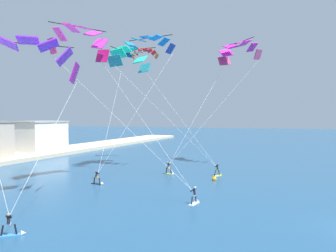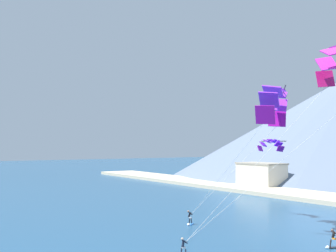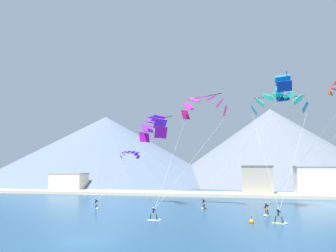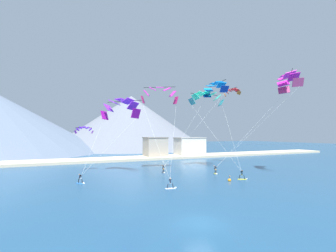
{
  "view_description": "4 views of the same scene",
  "coord_description": "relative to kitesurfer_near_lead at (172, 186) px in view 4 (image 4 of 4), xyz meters",
  "views": [
    {
      "loc": [
        -24.72,
        4.28,
        7.68
      ],
      "look_at": [
        3.24,
        15.22,
        6.83
      ],
      "focal_mm": 35.0,
      "sensor_mm": 36.0,
      "label": 1
    },
    {
      "loc": [
        33.56,
        -8.32,
        9.09
      ],
      "look_at": [
        -0.66,
        13.23,
        10.5
      ],
      "focal_mm": 50.0,
      "sensor_mm": 36.0,
      "label": 2
    },
    {
      "loc": [
        14.03,
        -25.55,
        5.91
      ],
      "look_at": [
        3.87,
        14.96,
        11.52
      ],
      "focal_mm": 35.0,
      "sensor_mm": 36.0,
      "label": 3
    },
    {
      "loc": [
        -10.53,
        -17.22,
        7.77
      ],
      "look_at": [
        2.13,
        12.03,
        9.0
      ],
      "focal_mm": 24.0,
      "sensor_mm": 36.0,
      "label": 4
    }
  ],
  "objects": [
    {
      "name": "ground_plane",
      "position": [
        -2.94,
        -12.52,
        -0.44
      ],
      "size": [
        400.0,
        400.0,
        0.0
      ],
      "primitive_type": "plane",
      "color": "navy"
    },
    {
      "name": "kitesurfer_near_lead",
      "position": [
        0.0,
        0.0,
        0.0
      ],
      "size": [
        1.78,
        0.65,
        1.64
      ],
      "color": "white",
      "rests_on": "ground"
    },
    {
      "name": "kitesurfer_near_trail",
      "position": [
        14.12,
        1.1,
        0.06
      ],
      "size": [
        1.73,
        1.15,
        1.73
      ],
      "color": "yellow",
      "rests_on": "ground"
    },
    {
      "name": "kitesurfer_mid_center",
      "position": [
        -11.85,
        8.7,
        0.0
      ],
      "size": [
        1.41,
        1.6,
        1.63
      ],
      "color": "#337FDB",
      "rests_on": "ground"
    },
    {
      "name": "kitesurfer_far_left",
      "position": [
        12.85,
        7.39,
        0.11
      ],
      "size": [
        0.98,
        1.77,
        1.77
      ],
      "color": "yellow",
      "rests_on": "ground"
    },
    {
      "name": "kitesurfer_far_right",
      "position": [
        3.9,
        12.64,
        0.02
      ],
      "size": [
        0.67,
        1.78,
        1.66
      ],
      "color": "black",
      "rests_on": "ground"
    },
    {
      "name": "parafoil_kite_near_lead",
      "position": [
        3.86,
        14.76,
        16.18
      ],
      "size": [
        7.9,
        16.76,
        16.91
      ],
      "color": "#C4155F"
    },
    {
      "name": "parafoil_kite_near_trail",
      "position": [
        15.68,
        14.8,
        16.12
      ],
      "size": [
        8.57,
        14.9,
        16.52
      ],
      "color": "teal"
    },
    {
      "name": "parafoil_kite_mid_center",
      "position": [
        -4.59,
        14.39,
        12.86
      ],
      "size": [
        11.02,
        9.44,
        13.62
      ],
      "color": "#A8119A"
    },
    {
      "name": "parafoil_kite_far_left",
      "position": [
        24.66,
        0.3,
        17.77
      ],
      "size": [
        14.74,
        10.94,
        18.33
      ],
      "color": "#B4396C"
    },
    {
      "name": "parafoil_kite_far_right",
      "position": [
        16.07,
        12.14,
        17.93
      ],
      "size": [
        13.4,
        8.45,
        18.23
      ],
      "color": "navy"
    },
    {
      "name": "parafoil_kite_distant_high_outer",
      "position": [
        -10.98,
        20.23,
        8.46
      ],
      "size": [
        3.94,
        1.65,
        1.54
      ],
      "color": "#651295"
    },
    {
      "name": "parafoil_kite_distant_low_drift",
      "position": [
        24.79,
        16.66,
        18.57
      ],
      "size": [
        2.5,
        4.67,
        1.93
      ],
      "color": "#AA591C"
    },
    {
      "name": "race_marker_buoy",
      "position": [
        10.99,
        0.88,
        -0.28
      ],
      "size": [
        0.56,
        0.56,
        1.02
      ],
      "color": "orange",
      "rests_on": "ground"
    },
    {
      "name": "shoreline_strip",
      "position": [
        -2.94,
        39.36,
        -0.09
      ],
      "size": [
        180.0,
        10.0,
        0.7
      ],
      "primitive_type": "cube",
      "color": "beige",
      "rests_on": "ground"
    },
    {
      "name": "shore_building_harbour_front",
      "position": [
        12.47,
        40.96,
        3.05
      ],
      "size": [
        7.03,
        6.75,
        6.95
      ],
      "color": "#A89E8E",
      "rests_on": "ground"
    },
    {
      "name": "shore_building_promenade_mid",
      "position": [
        25.66,
        41.13,
        2.98
      ],
      "size": [
        10.13,
        6.96,
        6.81
      ],
      "color": "silver",
      "rests_on": "ground"
    },
    {
      "name": "mountain_peak_central_summit",
      "position": [
        19.78,
        103.0,
        15.18
      ],
      "size": [
        89.4,
        89.4,
        31.22
      ],
      "color": "slate",
      "rests_on": "ground"
    }
  ]
}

